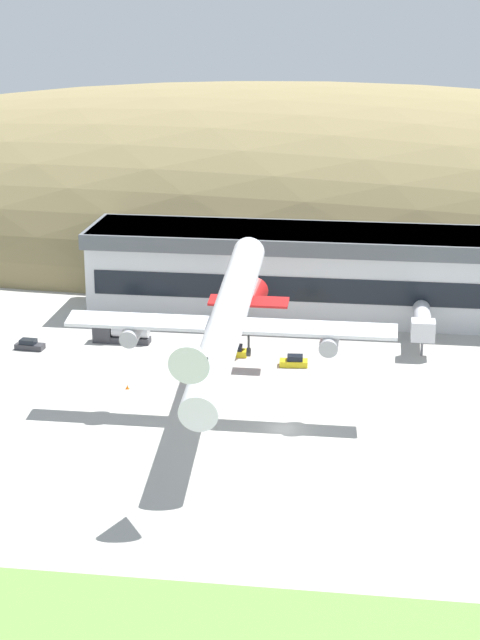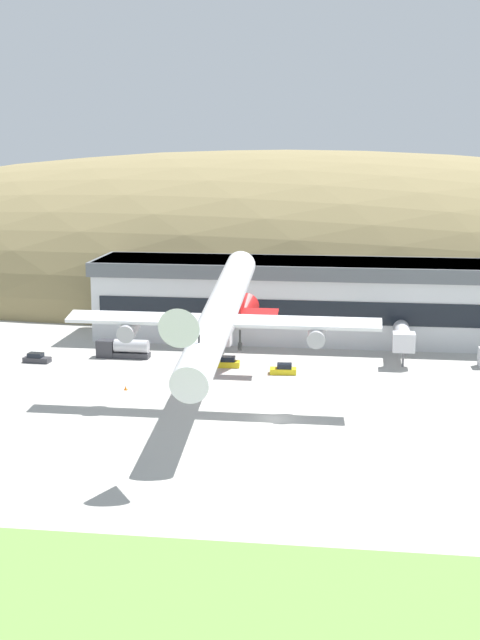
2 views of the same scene
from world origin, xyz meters
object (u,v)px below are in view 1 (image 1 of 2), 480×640
object	(u,v)px
service_car_1	(29,345)
service_car_2	(234,351)
box_truck	(122,333)
traffic_cone_0	(127,387)
terminal_building	(327,268)
jetway_0	(230,314)
service_car_0	(294,362)
jetway_1	(422,322)
cargo_airplane	(228,321)

from	to	relation	value
service_car_1	service_car_2	size ratio (longest dim) A/B	1.07
box_truck	traffic_cone_0	bearing A→B (deg)	-73.88
terminal_building	jetway_0	xyz separation A→B (m)	(-13.50, -13.97, -3.78)
service_car_0	jetway_1	bearing A→B (deg)	29.58
service_car_0	service_car_2	bearing A→B (deg)	161.75
traffic_cone_0	jetway_0	bearing A→B (deg)	64.40
jetway_1	cargo_airplane	world-z (taller)	cargo_airplane
box_truck	traffic_cone_0	size ratio (longest dim) A/B	14.76
service_car_1	box_truck	bearing A→B (deg)	20.95
service_car_0	box_truck	bearing A→B (deg)	166.04
jetway_1	service_car_0	xyz separation A→B (m)	(-17.75, -10.07, -3.34)
cargo_airplane	traffic_cone_0	world-z (taller)	cargo_airplane
terminal_building	cargo_airplane	size ratio (longest dim) A/B	1.49
terminal_building	service_car_1	distance (m)	48.02
service_car_1	jetway_1	bearing A→B (deg)	8.41
jetway_1	box_truck	size ratio (longest dim) A/B	1.42
service_car_0	traffic_cone_0	distance (m)	24.00
terminal_building	jetway_0	world-z (taller)	terminal_building
jetway_0	traffic_cone_0	world-z (taller)	jetway_0
service_car_0	service_car_2	world-z (taller)	service_car_2
service_car_0	service_car_2	size ratio (longest dim) A/B	1.00
terminal_building	box_truck	world-z (taller)	terminal_building
jetway_1	box_truck	world-z (taller)	jetway_1
terminal_building	service_car_1	world-z (taller)	terminal_building
cargo_airplane	service_car_0	xyz separation A→B (m)	(6.40, 18.81, -11.74)
jetway_1	service_car_0	size ratio (longest dim) A/B	3.01
service_car_1	service_car_0	bearing A→B (deg)	-2.51
cargo_airplane	service_car_2	distance (m)	24.84
terminal_building	jetway_1	size ratio (longest dim) A/B	6.26
cargo_airplane	box_truck	bearing A→B (deg)	128.06
traffic_cone_0	cargo_airplane	bearing A→B (deg)	-26.22
jetway_1	service_car_1	distance (m)	57.30
jetway_1	service_car_2	distance (m)	27.80
jetway_0	service_car_0	world-z (taller)	jetway_0
jetway_0	service_car_0	bearing A→B (deg)	-44.19
service_car_1	box_truck	world-z (taller)	box_truck
jetway_0	traffic_cone_0	size ratio (longest dim) A/B	20.48
cargo_airplane	box_truck	size ratio (longest dim) A/B	5.97
jetway_0	service_car_2	xyz separation A→B (m)	(1.60, -7.29, -3.31)
jetway_1	traffic_cone_0	size ratio (longest dim) A/B	20.99
terminal_building	traffic_cone_0	bearing A→B (deg)	-123.79
jetway_1	cargo_airplane	bearing A→B (deg)	-129.89
jetway_0	service_car_1	xyz separation A→B (m)	(-28.31, -8.53, -3.37)
traffic_cone_0	terminal_building	bearing A→B (deg)	56.21
jetway_1	service_car_1	size ratio (longest dim) A/B	2.83
jetway_0	cargo_airplane	xyz separation A→B (m)	(4.12, -29.04, 8.40)
jetway_1	cargo_airplane	distance (m)	38.57
traffic_cone_0	jetway_1	bearing A→B (deg)	29.25
cargo_airplane	service_car_0	distance (m)	23.08
service_car_0	traffic_cone_0	world-z (taller)	service_car_0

